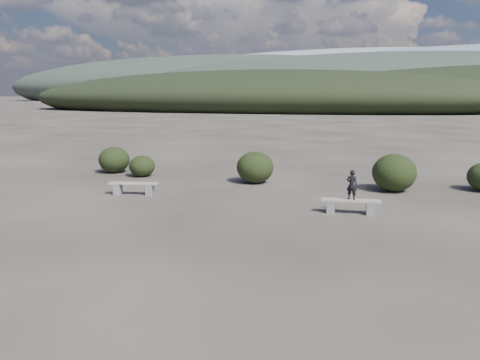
% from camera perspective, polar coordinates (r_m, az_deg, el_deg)
% --- Properties ---
extents(ground, '(1200.00, 1200.00, 0.00)m').
position_cam_1_polar(ground, '(10.81, -9.54, -8.74)').
color(ground, '#2D2823').
rests_on(ground, ground).
extents(bench_left, '(1.79, 0.76, 0.44)m').
position_cam_1_polar(bench_left, '(17.01, -12.84, -0.88)').
color(bench_left, slate).
rests_on(bench_left, ground).
extents(bench_right, '(1.76, 0.56, 0.43)m').
position_cam_1_polar(bench_right, '(14.34, 13.33, -3.00)').
color(bench_right, slate).
rests_on(bench_right, ground).
extents(seated_person, '(0.36, 0.27, 0.90)m').
position_cam_1_polar(seated_person, '(14.21, 13.48, -0.57)').
color(seated_person, black).
rests_on(seated_person, bench_right).
extents(shrub_a, '(1.12, 1.12, 0.91)m').
position_cam_1_polar(shrub_a, '(20.69, -11.86, 1.68)').
color(shrub_a, black).
rests_on(shrub_a, ground).
extents(shrub_b, '(1.48, 1.48, 1.27)m').
position_cam_1_polar(shrub_b, '(18.74, 1.85, 1.55)').
color(shrub_b, black).
rests_on(shrub_b, ground).
extents(shrub_d, '(1.58, 1.58, 1.39)m').
position_cam_1_polar(shrub_d, '(18.01, 18.29, 0.85)').
color(shrub_d, black).
rests_on(shrub_d, ground).
extents(shrub_f, '(1.39, 1.39, 1.17)m').
position_cam_1_polar(shrub_f, '(22.01, -15.09, 2.39)').
color(shrub_f, black).
rests_on(shrub_f, ground).
extents(mountain_ridges, '(500.00, 400.00, 56.00)m').
position_cam_1_polar(mountain_ridges, '(348.36, 16.61, 11.19)').
color(mountain_ridges, black).
rests_on(mountain_ridges, ground).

